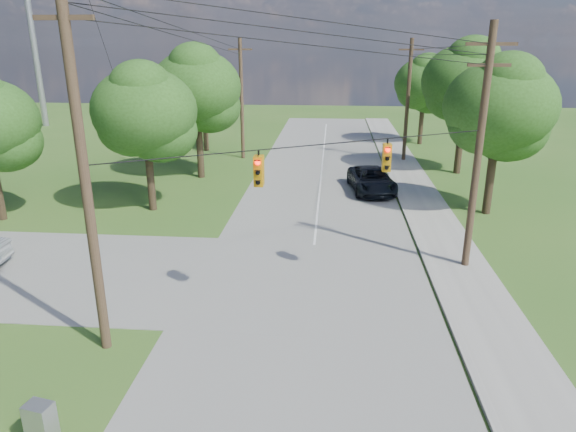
# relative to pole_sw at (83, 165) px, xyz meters

# --- Properties ---
(ground) EXTENTS (140.00, 140.00, 0.00)m
(ground) POSITION_rel_pole_sw_xyz_m (4.60, -0.40, -6.23)
(ground) COLOR #315C1E
(ground) RESTS_ON ground
(main_road) EXTENTS (10.00, 100.00, 0.03)m
(main_road) POSITION_rel_pole_sw_xyz_m (6.60, 4.60, -6.21)
(main_road) COLOR gray
(main_road) RESTS_ON ground
(sidewalk_east) EXTENTS (2.60, 100.00, 0.12)m
(sidewalk_east) POSITION_rel_pole_sw_xyz_m (13.30, 4.60, -6.17)
(sidewalk_east) COLOR #ACA8A0
(sidewalk_east) RESTS_ON ground
(pole_sw) EXTENTS (2.00, 0.32, 12.00)m
(pole_sw) POSITION_rel_pole_sw_xyz_m (0.00, 0.00, 0.00)
(pole_sw) COLOR #4E3A28
(pole_sw) RESTS_ON ground
(pole_ne) EXTENTS (2.00, 0.32, 10.50)m
(pole_ne) POSITION_rel_pole_sw_xyz_m (13.50, 7.60, -0.76)
(pole_ne) COLOR #4E3A28
(pole_ne) RESTS_ON ground
(pole_north_e) EXTENTS (2.00, 0.32, 10.00)m
(pole_north_e) POSITION_rel_pole_sw_xyz_m (13.50, 29.60, -1.10)
(pole_north_e) COLOR #4E3A28
(pole_north_e) RESTS_ON ground
(pole_north_w) EXTENTS (2.00, 0.32, 10.00)m
(pole_north_w) POSITION_rel_pole_sw_xyz_m (-0.40, 29.60, -1.10)
(pole_north_w) COLOR #4E3A28
(pole_north_w) RESTS_ON ground
(power_lines) EXTENTS (13.93, 29.62, 4.93)m
(power_lines) POSITION_rel_pole_sw_xyz_m (6.10, 11.14, 2.93)
(power_lines) COLOR black
(power_lines) RESTS_ON ground
(traffic_signals) EXTENTS (4.91, 3.27, 1.05)m
(traffic_signals) POSITION_rel_pole_sw_xyz_m (7.15, 4.03, -0.73)
(traffic_signals) COLOR #C4870B
(traffic_signals) RESTS_ON ground
(tree_w_near) EXTENTS (6.00, 6.00, 8.40)m
(tree_w_near) POSITION_rel_pole_sw_xyz_m (-3.40, 14.60, -0.30)
(tree_w_near) COLOR #443322
(tree_w_near) RESTS_ON ground
(tree_w_mid) EXTENTS (6.40, 6.40, 9.22)m
(tree_w_mid) POSITION_rel_pole_sw_xyz_m (-2.40, 22.60, 0.35)
(tree_w_mid) COLOR #443322
(tree_w_mid) RESTS_ON ground
(tree_w_far) EXTENTS (6.00, 6.00, 8.73)m
(tree_w_far) POSITION_rel_pole_sw_xyz_m (-4.40, 32.60, 0.02)
(tree_w_far) COLOR #443322
(tree_w_far) RESTS_ON ground
(tree_e_near) EXTENTS (6.20, 6.20, 8.81)m
(tree_e_near) POSITION_rel_pole_sw_xyz_m (16.60, 15.60, 0.02)
(tree_e_near) COLOR #443322
(tree_e_near) RESTS_ON ground
(tree_e_mid) EXTENTS (6.60, 6.60, 9.64)m
(tree_e_mid) POSITION_rel_pole_sw_xyz_m (17.10, 25.60, 0.68)
(tree_e_mid) COLOR #443322
(tree_e_mid) RESTS_ON ground
(tree_e_far) EXTENTS (5.80, 5.80, 8.32)m
(tree_e_far) POSITION_rel_pole_sw_xyz_m (16.10, 37.60, -0.31)
(tree_e_far) COLOR #443322
(tree_e_far) RESTS_ON ground
(car_main_north) EXTENTS (3.35, 6.03, 1.60)m
(car_main_north) POSITION_rel_pole_sw_xyz_m (10.10, 19.72, -5.40)
(car_main_north) COLOR black
(car_main_north) RESTS_ON main_road
(control_cabinet) EXTENTS (0.75, 0.61, 1.20)m
(control_cabinet) POSITION_rel_pole_sw_xyz_m (0.28, -4.40, -5.63)
(control_cabinet) COLOR #9A9C9F
(control_cabinet) RESTS_ON ground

